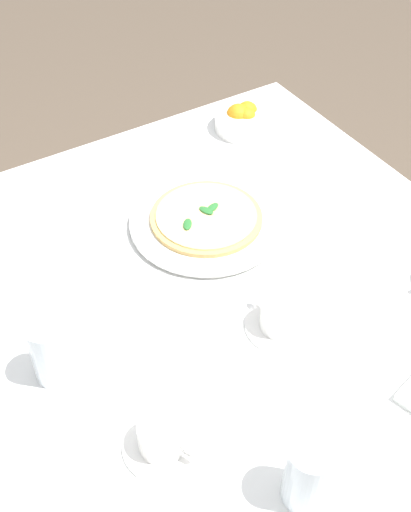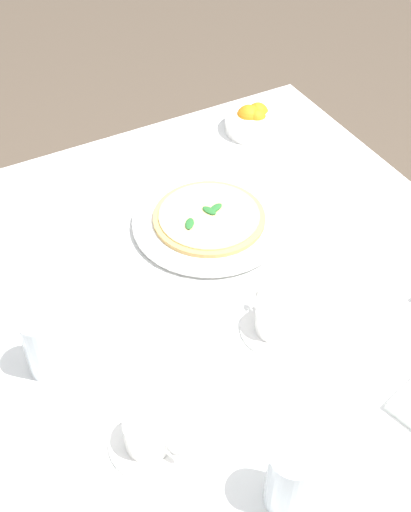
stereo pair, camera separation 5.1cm
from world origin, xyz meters
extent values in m
plane|color=brown|center=(0.00, 0.00, 0.00)|extent=(8.00, 8.00, 0.00)
cube|color=white|center=(0.00, 0.00, 0.73)|extent=(1.23, 1.23, 0.02)
cube|color=white|center=(-0.61, 0.00, 0.58)|extent=(0.01, 1.23, 0.28)
cylinder|color=brown|center=(-0.52, 0.52, 0.36)|extent=(0.06, 0.06, 0.72)
cylinder|color=white|center=(-0.20, 0.12, 0.74)|extent=(0.20, 0.20, 0.01)
cylinder|color=white|center=(-0.20, 0.12, 0.75)|extent=(0.33, 0.33, 0.01)
cylinder|color=#DBAD60|center=(-0.20, 0.12, 0.76)|extent=(0.24, 0.24, 0.01)
cylinder|color=#F4DB8E|center=(-0.20, 0.12, 0.77)|extent=(0.22, 0.22, 0.00)
ellipsoid|color=#2D7533|center=(-0.21, 0.15, 0.77)|extent=(0.03, 0.04, 0.01)
ellipsoid|color=#2D7533|center=(-0.19, 0.07, 0.77)|extent=(0.04, 0.04, 0.01)
ellipsoid|color=#2D7533|center=(-0.20, 0.13, 0.77)|extent=(0.04, 0.03, 0.01)
cylinder|color=white|center=(0.22, -0.21, 0.74)|extent=(0.13, 0.13, 0.01)
cylinder|color=white|center=(0.22, -0.21, 0.77)|extent=(0.08, 0.08, 0.06)
torus|color=white|center=(0.27, -0.19, 0.77)|extent=(0.03, 0.02, 0.03)
cylinder|color=black|center=(0.22, -0.21, 0.80)|extent=(0.07, 0.07, 0.00)
cylinder|color=white|center=(0.12, 0.09, 0.74)|extent=(0.13, 0.13, 0.01)
cylinder|color=white|center=(0.12, 0.09, 0.77)|extent=(0.08, 0.08, 0.06)
torus|color=white|center=(0.07, 0.09, 0.78)|extent=(0.04, 0.01, 0.03)
cylinder|color=black|center=(0.12, 0.09, 0.80)|extent=(0.07, 0.07, 0.00)
cylinder|color=white|center=(0.00, -0.30, 0.80)|extent=(0.07, 0.07, 0.13)
cylinder|color=silver|center=(0.00, -0.30, 0.78)|extent=(0.06, 0.06, 0.08)
cylinder|color=white|center=(0.40, -0.07, 0.80)|extent=(0.07, 0.07, 0.13)
cylinder|color=silver|center=(0.40, -0.07, 0.77)|extent=(0.06, 0.06, 0.07)
cylinder|color=white|center=(-0.47, 0.40, 0.76)|extent=(0.15, 0.15, 0.04)
sphere|color=orange|center=(-0.46, 0.41, 0.77)|extent=(0.05, 0.05, 0.05)
sphere|color=orange|center=(-0.48, 0.42, 0.77)|extent=(0.05, 0.05, 0.05)
sphere|color=orange|center=(-0.48, 0.39, 0.77)|extent=(0.06, 0.06, 0.06)
camera|label=1|loc=(0.71, -0.43, 1.69)|focal=45.92mm
camera|label=2|loc=(0.74, -0.39, 1.69)|focal=45.92mm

